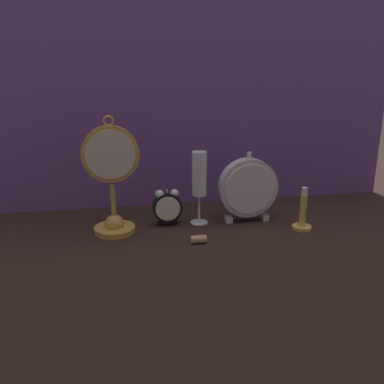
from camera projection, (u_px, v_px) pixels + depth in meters
name	position (u px, v px, depth m)	size (l,w,h in m)	color
ground_plane	(197.00, 240.00, 1.19)	(4.00, 4.00, 0.00)	black
fabric_backdrop_drape	(179.00, 90.00, 1.38)	(1.48, 0.01, 0.77)	#6B478E
pocket_watch_on_stand	(112.00, 186.00, 1.20)	(0.16, 0.12, 0.34)	gold
alarm_clock_twin_bell	(167.00, 206.00, 1.28)	(0.09, 0.03, 0.11)	black
mantel_clock_silver	(248.00, 188.00, 1.30)	(0.18, 0.04, 0.22)	silver
champagne_flute	(199.00, 179.00, 1.27)	(0.05, 0.05, 0.22)	silver
brass_candlestick	(303.00, 216.00, 1.25)	(0.06, 0.06, 0.13)	gold
wine_cork	(199.00, 239.00, 1.17)	(0.02, 0.02, 0.04)	tan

